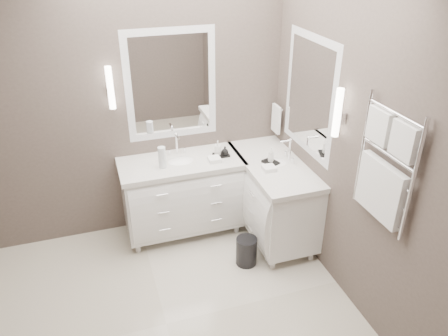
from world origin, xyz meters
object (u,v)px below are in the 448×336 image
object	(u,v)px
vanity_right	(272,194)
vanity_back	(182,192)
waste_bin	(246,251)
towel_ladder	(384,171)

from	to	relation	value
vanity_right	vanity_back	bearing A→B (deg)	159.62
vanity_back	waste_bin	xyz separation A→B (m)	(0.45, -0.71, -0.34)
vanity_right	towel_ladder	xyz separation A→B (m)	(0.23, -1.30, 0.91)
vanity_back	vanity_right	distance (m)	0.93
vanity_back	towel_ladder	size ratio (longest dim) A/B	1.38
vanity_back	waste_bin	size ratio (longest dim) A/B	4.34
vanity_back	waste_bin	bearing A→B (deg)	-57.78
vanity_back	towel_ladder	distance (m)	2.16
vanity_back	vanity_right	world-z (taller)	same
vanity_back	vanity_right	bearing A→B (deg)	-20.38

